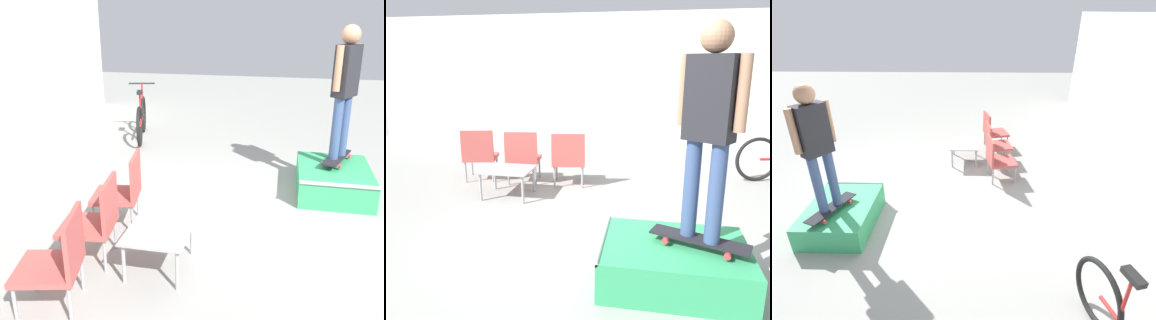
# 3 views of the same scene
# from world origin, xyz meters

# --- Properties ---
(ground_plane) EXTENTS (24.00, 24.00, 0.00)m
(ground_plane) POSITION_xyz_m (0.00, 0.00, 0.00)
(ground_plane) COLOR gray
(skate_ramp_box) EXTENTS (1.31, 0.97, 0.40)m
(skate_ramp_box) POSITION_xyz_m (1.05, -0.90, 0.19)
(skate_ramp_box) COLOR #339E60
(skate_ramp_box) RESTS_ON ground_plane
(skateboard_on_ramp) EXTENTS (0.85, 0.49, 0.07)m
(skateboard_on_ramp) POSITION_xyz_m (1.25, -0.94, 0.46)
(skateboard_on_ramp) COLOR black
(skateboard_on_ramp) RESTS_ON skate_ramp_box
(person_skater) EXTENTS (0.49, 0.38, 1.79)m
(person_skater) POSITION_xyz_m (1.25, -0.94, 1.53)
(person_skater) COLOR #384C7A
(person_skater) RESTS_ON skateboard_on_ramp
(coffee_table) EXTENTS (0.73, 0.61, 0.42)m
(coffee_table) POSITION_xyz_m (-1.24, 0.94, 0.37)
(coffee_table) COLOR #9E9EA3
(coffee_table) RESTS_ON ground_plane
(patio_chair_left) EXTENTS (0.63, 0.63, 0.88)m
(patio_chair_left) POSITION_xyz_m (-1.98, 1.60, 0.47)
(patio_chair_left) COLOR #99999E
(patio_chair_left) RESTS_ON ground_plane
(patio_chair_center) EXTENTS (0.59, 0.59, 0.88)m
(patio_chair_center) POSITION_xyz_m (-1.22, 1.60, 0.47)
(patio_chair_center) COLOR #99999E
(patio_chair_center) RESTS_ON ground_plane
(patio_chair_right) EXTENTS (0.60, 0.60, 0.88)m
(patio_chair_right) POSITION_xyz_m (-0.46, 1.60, 0.47)
(patio_chair_right) COLOR #99999E
(patio_chair_right) RESTS_ON ground_plane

